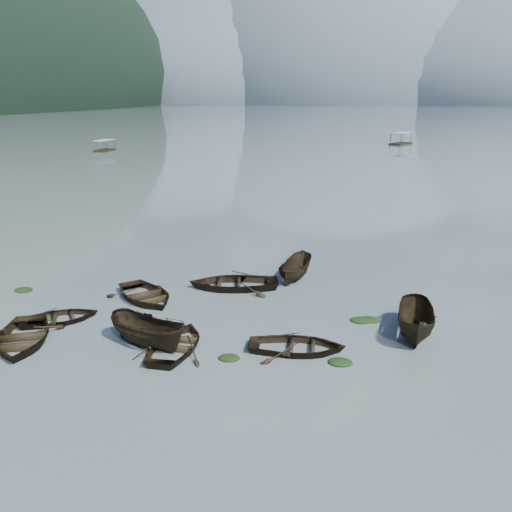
% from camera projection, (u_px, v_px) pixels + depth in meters
% --- Properties ---
extents(ground_plane, '(2400.00, 2400.00, 0.00)m').
position_uv_depth(ground_plane, '(186.00, 393.00, 21.22)').
color(ground_plane, slate).
extents(haze_mtn_a, '(520.00, 520.00, 280.00)m').
position_uv_depth(haze_mtn_a, '(219.00, 103.00, 921.24)').
color(haze_mtn_a, '#475666').
rests_on(haze_mtn_a, ground).
extents(haze_mtn_b, '(520.00, 520.00, 340.00)m').
position_uv_depth(haze_mtn_b, '(343.00, 103.00, 879.33)').
color(haze_mtn_b, '#475666').
rests_on(haze_mtn_b, ground).
extents(haze_mtn_c, '(520.00, 520.00, 260.00)m').
position_uv_depth(haze_mtn_c, '(480.00, 103.00, 837.43)').
color(haze_mtn_c, '#475666').
rests_on(haze_mtn_c, ground).
extents(rowboat_0, '(5.13, 5.82, 1.00)m').
position_uv_depth(rowboat_0, '(22.00, 344.00, 25.44)').
color(rowboat_0, black).
rests_on(rowboat_0, ground).
extents(rowboat_1, '(4.69, 4.50, 0.79)m').
position_uv_depth(rowboat_1, '(59.00, 322.00, 27.91)').
color(rowboat_1, black).
rests_on(rowboat_1, ground).
extents(rowboat_2, '(4.56, 3.17, 1.65)m').
position_uv_depth(rowboat_2, '(149.00, 346.00, 25.21)').
color(rowboat_2, black).
rests_on(rowboat_2, ground).
extents(rowboat_3, '(3.10, 4.33, 0.89)m').
position_uv_depth(rowboat_3, '(177.00, 349.00, 24.88)').
color(rowboat_3, black).
rests_on(rowboat_3, ground).
extents(rowboat_4, '(4.53, 3.47, 0.87)m').
position_uv_depth(rowboat_4, '(297.00, 351.00, 24.66)').
color(rowboat_4, black).
rests_on(rowboat_4, ground).
extents(rowboat_5, '(1.80, 4.54, 1.74)m').
position_uv_depth(rowboat_5, '(415.00, 336.00, 26.22)').
color(rowboat_5, black).
rests_on(rowboat_5, ground).
extents(rowboat_6, '(5.78, 5.73, 0.98)m').
position_uv_depth(rowboat_6, '(146.00, 300.00, 30.88)').
color(rowboat_6, black).
rests_on(rowboat_6, ground).
extents(rowboat_7, '(5.86, 4.81, 1.06)m').
position_uv_depth(rowboat_7, '(234.00, 288.00, 32.82)').
color(rowboat_7, black).
rests_on(rowboat_7, ground).
extents(rowboat_8, '(2.08, 4.12, 1.52)m').
position_uv_depth(rowboat_8, '(295.00, 279.00, 34.47)').
color(rowboat_8, black).
rests_on(rowboat_8, ground).
extents(weed_clump_0, '(0.95, 0.78, 0.21)m').
position_uv_depth(weed_clump_0, '(48.00, 318.00, 28.30)').
color(weed_clump_0, black).
rests_on(weed_clump_0, ground).
extents(weed_clump_1, '(0.93, 0.75, 0.21)m').
position_uv_depth(weed_clump_1, '(229.00, 359.00, 23.95)').
color(weed_clump_1, black).
rests_on(weed_clump_1, ground).
extents(weed_clump_2, '(1.03, 0.83, 0.22)m').
position_uv_depth(weed_clump_2, '(340.00, 363.00, 23.56)').
color(weed_clump_2, black).
rests_on(weed_clump_2, ground).
extents(weed_clump_3, '(0.79, 0.66, 0.17)m').
position_uv_depth(weed_clump_3, '(324.00, 343.00, 25.44)').
color(weed_clump_3, black).
rests_on(weed_clump_3, ground).
extents(weed_clump_4, '(1.05, 0.83, 0.22)m').
position_uv_depth(weed_clump_4, '(361.00, 321.00, 27.96)').
color(weed_clump_4, black).
rests_on(weed_clump_4, ground).
extents(weed_clump_5, '(1.07, 0.86, 0.23)m').
position_uv_depth(weed_clump_5, '(24.00, 291.00, 32.32)').
color(weed_clump_5, black).
rests_on(weed_clump_5, ground).
extents(weed_clump_6, '(0.89, 0.74, 0.18)m').
position_uv_depth(weed_clump_6, '(148.00, 304.00, 30.25)').
color(weed_clump_6, black).
rests_on(weed_clump_6, ground).
extents(weed_clump_7, '(1.03, 0.82, 0.22)m').
position_uv_depth(weed_clump_7, '(369.00, 321.00, 28.03)').
color(weed_clump_7, black).
rests_on(weed_clump_7, ground).
extents(pontoon_left, '(2.35, 5.54, 2.12)m').
position_uv_depth(pontoon_left, '(105.00, 151.00, 113.87)').
color(pontoon_left, black).
rests_on(pontoon_left, ground).
extents(pontoon_centre, '(5.49, 7.27, 2.58)m').
position_uv_depth(pontoon_centre, '(401.00, 145.00, 129.37)').
color(pontoon_centre, black).
rests_on(pontoon_centre, ground).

